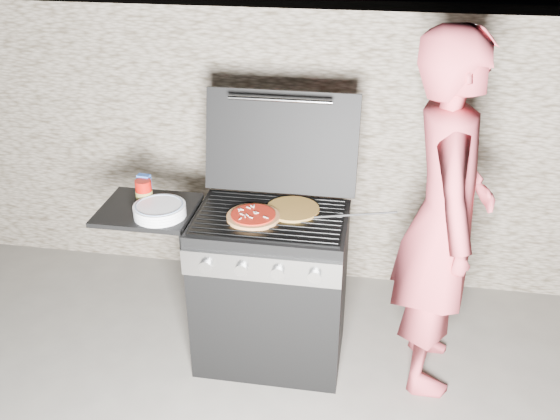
% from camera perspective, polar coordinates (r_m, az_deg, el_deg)
% --- Properties ---
extents(ground, '(50.00, 50.00, 0.00)m').
position_cam_1_polar(ground, '(3.75, -0.77, -12.87)').
color(ground, '#5F5A52').
extents(stone_wall, '(8.00, 0.35, 1.80)m').
position_cam_1_polar(stone_wall, '(4.18, 1.70, 6.10)').
color(stone_wall, '#A49684').
rests_on(stone_wall, ground).
extents(gas_grill, '(1.34, 0.79, 0.91)m').
position_cam_1_polar(gas_grill, '(3.52, -4.86, -6.76)').
color(gas_grill, black).
rests_on(gas_grill, ground).
extents(pizza_topped, '(0.34, 0.34, 0.03)m').
position_cam_1_polar(pizza_topped, '(3.20, -2.47, -0.54)').
color(pizza_topped, tan).
rests_on(pizza_topped, gas_grill).
extents(pizza_plain, '(0.28, 0.28, 0.02)m').
position_cam_1_polar(pizza_plain, '(3.28, 1.17, 0.08)').
color(pizza_plain, '#BD8F3B').
rests_on(pizza_plain, gas_grill).
extents(sauce_jar, '(0.11, 0.11, 0.14)m').
position_cam_1_polar(sauce_jar, '(3.42, -12.33, 1.61)').
color(sauce_jar, '#A60E07').
rests_on(sauce_jar, gas_grill).
extents(blue_carton, '(0.07, 0.05, 0.15)m').
position_cam_1_polar(blue_carton, '(3.47, -12.26, 2.07)').
color(blue_carton, '#2E58B5').
rests_on(blue_carton, gas_grill).
extents(plate_stack, '(0.28, 0.28, 0.06)m').
position_cam_1_polar(plate_stack, '(3.30, -10.94, -0.04)').
color(plate_stack, white).
rests_on(plate_stack, gas_grill).
extents(person, '(0.48, 0.71, 1.92)m').
position_cam_1_polar(person, '(3.21, 14.76, -0.79)').
color(person, '#C2434D').
rests_on(person, ground).
extents(tongs, '(0.42, 0.02, 0.08)m').
position_cam_1_polar(tongs, '(3.17, 6.87, -0.48)').
color(tongs, '#252525').
rests_on(tongs, gas_grill).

